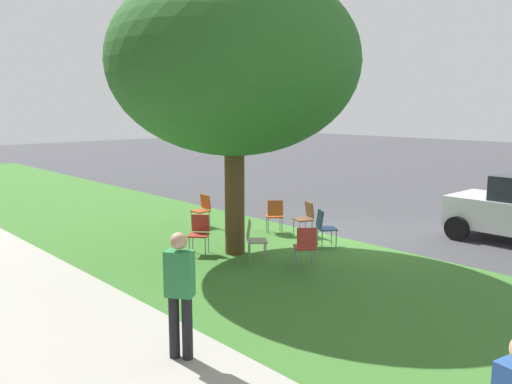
# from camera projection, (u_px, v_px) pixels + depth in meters

# --- Properties ---
(ground) EXTENTS (80.00, 80.00, 0.00)m
(ground) POSITION_uv_depth(u_px,v_px,m) (341.00, 235.00, 13.49)
(ground) COLOR #424247
(grass_verge) EXTENTS (48.00, 6.00, 0.01)m
(grass_verge) POSITION_uv_depth(u_px,v_px,m) (248.00, 259.00, 11.36)
(grass_verge) COLOR #3D752D
(grass_verge) RESTS_ON ground
(sidewalk_strip) EXTENTS (48.00, 2.80, 0.01)m
(sidewalk_strip) POSITION_uv_depth(u_px,v_px,m) (43.00, 312.00, 8.42)
(sidewalk_strip) COLOR #ADA89E
(sidewalk_strip) RESTS_ON ground
(street_tree) EXTENTS (5.38, 5.38, 6.18)m
(street_tree) POSITION_uv_depth(u_px,v_px,m) (234.00, 63.00, 11.18)
(street_tree) COLOR brown
(street_tree) RESTS_ON ground
(chair_0) EXTENTS (0.59, 0.59, 0.88)m
(chair_0) POSITION_uv_depth(u_px,v_px,m) (199.00, 231.00, 11.73)
(chair_0) COLOR #B7332D
(chair_0) RESTS_ON ground
(chair_1) EXTENTS (0.42, 0.42, 0.88)m
(chair_1) POSITION_uv_depth(u_px,v_px,m) (202.00, 208.00, 14.41)
(chair_1) COLOR #C64C1E
(chair_1) RESTS_ON ground
(chair_2) EXTENTS (0.57, 0.58, 0.88)m
(chair_2) POSITION_uv_depth(u_px,v_px,m) (324.00, 225.00, 12.28)
(chair_2) COLOR #335184
(chair_2) RESTS_ON ground
(chair_3) EXTENTS (0.58, 0.58, 0.88)m
(chair_3) POSITION_uv_depth(u_px,v_px,m) (306.00, 244.00, 10.59)
(chair_3) COLOR #B7332D
(chair_3) RESTS_ON ground
(chair_4) EXTENTS (0.58, 0.59, 0.88)m
(chair_4) POSITION_uv_depth(u_px,v_px,m) (254.00, 237.00, 11.17)
(chair_4) COLOR #ADA393
(chair_4) RESTS_ON ground
(chair_5) EXTENTS (0.54, 0.54, 0.88)m
(chair_5) POSITION_uv_depth(u_px,v_px,m) (306.00, 216.00, 13.32)
(chair_5) COLOR brown
(chair_5) RESTS_ON ground
(chair_6) EXTENTS (0.58, 0.58, 0.88)m
(chair_6) POSITION_uv_depth(u_px,v_px,m) (275.00, 214.00, 13.64)
(chair_6) COLOR #C64C1E
(chair_6) RESTS_ON ground
(pedestrian_0) EXTENTS (0.41, 0.37, 1.69)m
(pedestrian_0) POSITION_uv_depth(u_px,v_px,m) (180.00, 291.00, 6.75)
(pedestrian_0) COLOR black
(pedestrian_0) RESTS_ON ground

